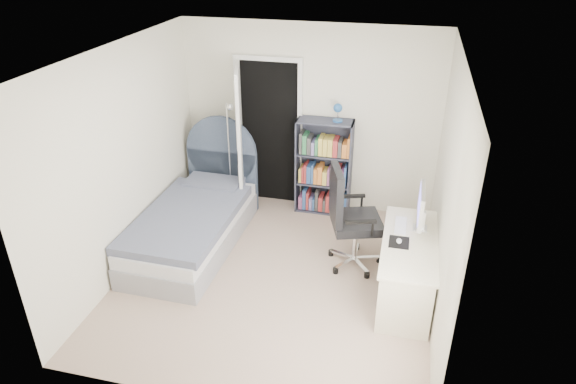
% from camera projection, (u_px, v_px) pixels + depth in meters
% --- Properties ---
extents(room_shell, '(3.50, 3.70, 2.60)m').
position_uv_depth(room_shell, '(274.00, 177.00, 5.24)').
color(room_shell, gray).
rests_on(room_shell, ground).
extents(door, '(0.92, 0.80, 2.06)m').
position_uv_depth(door, '(251.00, 137.00, 6.80)').
color(door, black).
rests_on(door, ground).
extents(bed, '(1.07, 2.17, 1.33)m').
position_uv_depth(bed, '(195.00, 221.00, 6.32)').
color(bed, gray).
rests_on(bed, ground).
extents(nightstand, '(0.36, 0.36, 0.54)m').
position_uv_depth(nightstand, '(209.00, 176.00, 7.31)').
color(nightstand, tan).
rests_on(nightstand, ground).
extents(floor_lamp, '(0.22, 0.22, 1.56)m').
position_uv_depth(floor_lamp, '(231.00, 169.00, 6.85)').
color(floor_lamp, silver).
rests_on(floor_lamp, ground).
extents(bookcase, '(0.73, 0.31, 1.56)m').
position_uv_depth(bookcase, '(325.00, 171.00, 6.90)').
color(bookcase, '#383B4C').
rests_on(bookcase, ground).
extents(desk, '(0.56, 1.39, 1.14)m').
position_uv_depth(desk, '(407.00, 265.00, 5.38)').
color(desk, beige).
rests_on(desk, ground).
extents(office_chair, '(0.68, 0.70, 1.22)m').
position_uv_depth(office_chair, '(348.00, 214.00, 5.73)').
color(office_chair, silver).
rests_on(office_chair, ground).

